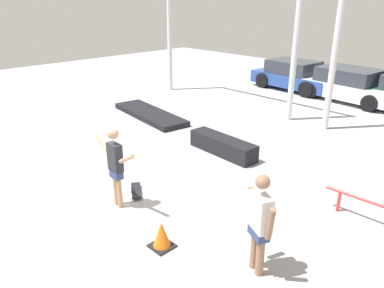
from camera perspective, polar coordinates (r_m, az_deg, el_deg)
ground_plane at (r=8.56m, az=-7.54°, el=-7.47°), size 36.00×36.00×0.00m
skateboarder at (r=7.73m, az=-11.59°, el=-2.82°), size 1.42×0.23×1.74m
skateboard at (r=8.57m, az=-8.51°, el=-7.00°), size 0.75×0.59×0.08m
grind_box at (r=10.50m, az=4.71°, el=-0.23°), size 2.18×0.67×0.47m
manual_pad at (r=13.83m, az=-6.43°, el=4.54°), size 3.71×1.52×0.19m
canopy_support_left at (r=15.18m, az=4.88°, el=18.82°), size 6.62×0.20×5.36m
parked_car_blue at (r=18.47m, az=15.32°, el=10.03°), size 4.07×2.16×1.34m
parked_car_white at (r=17.15m, az=22.97°, el=8.24°), size 4.40×2.33×1.35m
bystander at (r=5.93m, az=10.28°, el=-11.47°), size 0.75×0.43×1.72m
traffic_cone at (r=6.76m, az=-4.65°, el=-13.65°), size 0.39×0.39×0.51m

